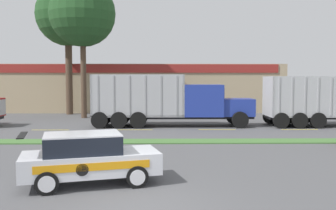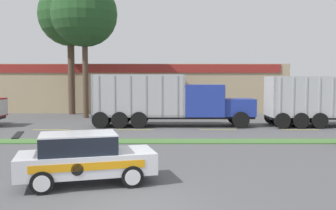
% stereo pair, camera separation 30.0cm
% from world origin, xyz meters
% --- Properties ---
extents(ground_plane, '(600.00, 600.00, 0.00)m').
position_xyz_m(ground_plane, '(0.00, 0.00, 0.00)').
color(ground_plane, '#515154').
extents(grass_verge, '(120.00, 1.36, 0.06)m').
position_xyz_m(grass_verge, '(0.00, 10.02, 0.03)').
color(grass_verge, '#477538').
rests_on(grass_verge, ground_plane).
extents(centre_line_3, '(2.40, 0.14, 0.01)m').
position_xyz_m(centre_line_3, '(-6.52, 14.70, 0.00)').
color(centre_line_3, yellow).
rests_on(centre_line_3, ground_plane).
extents(centre_line_4, '(2.40, 0.14, 0.01)m').
position_xyz_m(centre_line_4, '(-1.12, 14.70, 0.00)').
color(centre_line_4, yellow).
rests_on(centre_line_4, ground_plane).
extents(centre_line_5, '(2.40, 0.14, 0.01)m').
position_xyz_m(centre_line_5, '(4.28, 14.70, 0.00)').
color(centre_line_5, yellow).
rests_on(centre_line_5, ground_plane).
extents(centre_line_6, '(2.40, 0.14, 0.01)m').
position_xyz_m(centre_line_6, '(9.68, 14.70, 0.00)').
color(centre_line_6, yellow).
rests_on(centre_line_6, ground_plane).
extents(dump_truck_trail, '(11.13, 2.57, 3.59)m').
position_xyz_m(dump_truck_trail, '(2.14, 16.53, 1.58)').
color(dump_truck_trail, black).
rests_on(dump_truck_trail, ground_plane).
extents(rally_car, '(4.51, 2.76, 1.64)m').
position_xyz_m(rally_car, '(-1.57, 2.20, 0.84)').
color(rally_car, silver).
rests_on(rally_car, ground_plane).
extents(store_building_backdrop, '(35.97, 12.10, 4.73)m').
position_xyz_m(store_building_backdrop, '(-5.29, 32.34, 2.37)').
color(store_building_backdrop, tan).
rests_on(store_building_backdrop, ground_plane).
extents(tree_behind_left, '(5.49, 5.49, 12.83)m').
position_xyz_m(tree_behind_left, '(-5.91, 22.20, 9.23)').
color(tree_behind_left, brown).
rests_on(tree_behind_left, ground_plane).
extents(tree_behind_centre, '(5.82, 5.82, 13.58)m').
position_xyz_m(tree_behind_centre, '(-7.92, 25.42, 9.74)').
color(tree_behind_centre, brown).
rests_on(tree_behind_centre, ground_plane).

